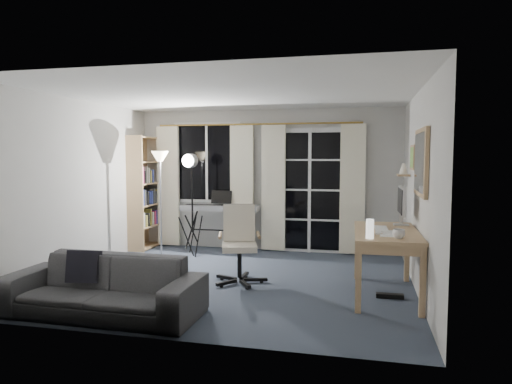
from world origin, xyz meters
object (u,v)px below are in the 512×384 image
bookshelf (145,195)px  desk (386,239)px  torchiere_lamp (160,172)px  office_chair (239,236)px  mug (399,233)px  sofa (103,277)px  monitor (401,202)px  keyboard_piano (220,209)px  studio_light (190,172)px

bookshelf → desk: 4.46m
torchiere_lamp → office_chair: bearing=-32.8°
mug → sofa: size_ratio=0.06×
office_chair → sofa: 1.86m
desk → sofa: 3.14m
desk → monitor: monitor is taller
office_chair → mug: office_chair is taller
desk → keyboard_piano: bearing=142.6°
keyboard_piano → studio_light: (-0.35, -0.46, 0.63)m
studio_light → mug: size_ratio=13.51×
keyboard_piano → desk: 3.25m
desk → bookshelf: bearing=152.9°
desk → sofa: bearing=-156.1°
mug → monitor: bearing=84.2°
studio_light → office_chair: studio_light is taller
torchiere_lamp → monitor: torchiere_lamp is taller
desk → studio_light: bearing=152.6°
mug → desk: bearing=101.3°
torchiere_lamp → keyboard_piano: bearing=43.1°
office_chair → sofa: bearing=-140.0°
mug → torchiere_lamp: bearing=153.7°
desk → mug: (0.10, -0.50, 0.16)m
bookshelf → torchiere_lamp: bookshelf is taller
studio_light → desk: studio_light is taller
studio_light → mug: studio_light is taller
sofa → torchiere_lamp: bearing=102.8°
bookshelf → keyboard_piano: 1.40m
bookshelf → sofa: size_ratio=0.97×
bookshelf → monitor: 4.46m
studio_light → desk: 3.37m
keyboard_piano → sofa: bearing=-95.6°
sofa → office_chair: bearing=57.3°
torchiere_lamp → sofa: torchiere_lamp is taller
office_chair → monitor: size_ratio=1.81×
mug → studio_light: bearing=147.3°
desk → sofa: size_ratio=0.71×
monitor → torchiere_lamp: bearing=166.7°
bookshelf → sofa: bearing=-68.7°
mug → sofa: mug is taller
bookshelf → sofa: 3.52m
monitor → office_chair: bearing=-174.4°
torchiere_lamp → monitor: bearing=-12.1°
monitor → sofa: size_ratio=0.27×
sofa → studio_light: bearing=93.5°
keyboard_piano → mug: (2.72, -2.42, 0.10)m
keyboard_piano → monitor: bearing=-29.4°
bookshelf → mug: bearing=-29.2°
monitor → sofa: monitor is taller
torchiere_lamp → mug: 3.91m
bookshelf → office_chair: (2.19, -1.74, -0.35)m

